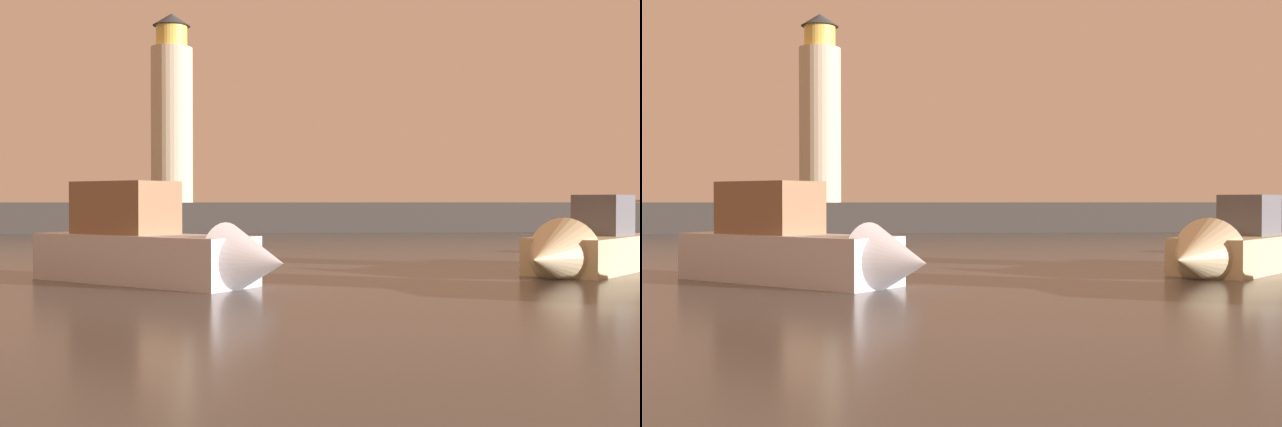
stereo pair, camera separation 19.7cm
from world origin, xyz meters
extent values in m
plane|color=#4C4742|center=(0.00, 30.23, 0.00)|extent=(220.00, 220.00, 0.00)
cube|color=#423F3D|center=(0.00, 60.45, 1.15)|extent=(91.00, 5.04, 2.30)
cylinder|color=beige|center=(-7.69, 60.45, 8.25)|extent=(3.18, 3.18, 11.91)
cylinder|color=#F2CC59|center=(-7.69, 60.45, 15.04)|extent=(2.39, 2.39, 1.67)
cone|color=#33383D|center=(-7.69, 60.45, 16.35)|extent=(2.86, 2.86, 0.95)
cube|color=silver|center=(-5.22, 22.59, 0.71)|extent=(7.04, 6.23, 1.43)
cone|color=silver|center=(-1.95, 19.99, 0.79)|extent=(2.85, 2.87, 2.10)
cube|color=#8C6647|center=(-5.77, 23.02, 2.22)|extent=(3.42, 3.23, 1.58)
cube|color=beige|center=(9.93, 24.99, 0.61)|extent=(6.52, 6.52, 1.22)
cone|color=beige|center=(7.12, 22.18, 0.67)|extent=(3.35, 3.35, 2.44)
cube|color=#595960|center=(10.39, 25.45, 1.93)|extent=(2.52, 2.52, 1.42)
cylinder|color=#B7B7BC|center=(14.81, 33.04, 2.43)|extent=(2.38, 2.42, 0.09)
camera|label=1|loc=(-2.23, -1.23, 2.43)|focal=44.35mm
camera|label=2|loc=(-2.04, -1.25, 2.43)|focal=44.35mm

